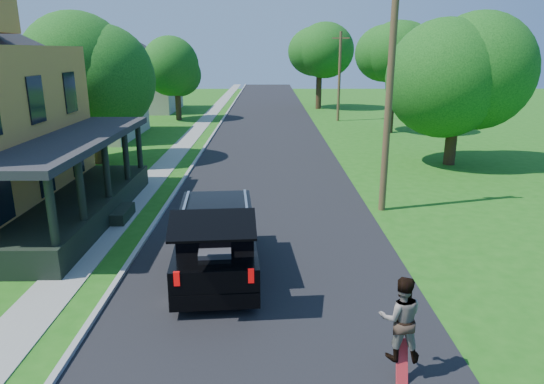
{
  "coord_description": "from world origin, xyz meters",
  "views": [
    {
      "loc": [
        0.03,
        -10.99,
        6.03
      ],
      "look_at": [
        0.14,
        3.0,
        1.94
      ],
      "focal_mm": 32.0,
      "sensor_mm": 36.0,
      "label": 1
    }
  ],
  "objects_px": {
    "black_suv": "(217,241)",
    "utility_pole_near": "(389,95)",
    "tree_right_near": "(458,62)",
    "skateboarder": "(401,318)"
  },
  "relations": [
    {
      "from": "black_suv",
      "to": "utility_pole_near",
      "type": "bearing_deg",
      "value": 38.96
    },
    {
      "from": "utility_pole_near",
      "to": "skateboarder",
      "type": "bearing_deg",
      "value": -101.03
    },
    {
      "from": "black_suv",
      "to": "skateboarder",
      "type": "relative_size",
      "value": 3.35
    },
    {
      "from": "skateboarder",
      "to": "tree_right_near",
      "type": "distance_m",
      "value": 19.99
    },
    {
      "from": "black_suv",
      "to": "tree_right_near",
      "type": "bearing_deg",
      "value": 45.5
    },
    {
      "from": "tree_right_near",
      "to": "utility_pole_near",
      "type": "bearing_deg",
      "value": -124.47
    },
    {
      "from": "tree_right_near",
      "to": "black_suv",
      "type": "bearing_deg",
      "value": -129.97
    },
    {
      "from": "black_suv",
      "to": "skateboarder",
      "type": "xyz_separation_m",
      "value": [
        3.9,
        -4.5,
        0.25
      ]
    },
    {
      "from": "black_suv",
      "to": "utility_pole_near",
      "type": "relative_size",
      "value": 0.65
    },
    {
      "from": "black_suv",
      "to": "utility_pole_near",
      "type": "height_order",
      "value": "utility_pole_near"
    }
  ]
}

